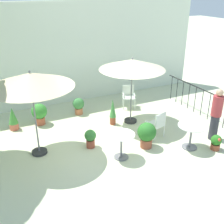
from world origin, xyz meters
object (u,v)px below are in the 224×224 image
(patio_umbrella_1, at_px, (132,65))
(standing_person, at_px, (216,114))
(potted_plant_3, at_px, (90,138))
(potted_plant_4, at_px, (113,111))
(cafe_table_1, at_px, (121,141))
(potted_plant_2, at_px, (40,113))
(patio_umbrella_0, at_px, (30,80))
(patio_chair_1, at_px, (157,123))
(potted_plant_0, at_px, (79,105))
(cafe_table_0, at_px, (191,132))
(potted_plant_7, at_px, (216,142))
(potted_plant_5, at_px, (13,119))
(potted_plant_1, at_px, (147,134))
(patio_chair_0, at_px, (129,95))

(patio_umbrella_1, distance_m, standing_person, 3.03)
(potted_plant_3, relative_size, potted_plant_4, 0.61)
(cafe_table_1, height_order, standing_person, standing_person)
(cafe_table_1, xyz_separation_m, potted_plant_2, (-1.58, 3.06, -0.09))
(patio_umbrella_0, height_order, standing_person, patio_umbrella_0)
(cafe_table_1, distance_m, potted_plant_4, 2.08)
(patio_chair_1, height_order, potted_plant_0, patio_chair_1)
(standing_person, bearing_deg, cafe_table_0, -173.78)
(patio_umbrella_1, bearing_deg, cafe_table_1, -125.68)
(cafe_table_0, distance_m, potted_plant_0, 4.29)
(potted_plant_7, bearing_deg, cafe_table_0, 146.36)
(potted_plant_0, xyz_separation_m, potted_plant_2, (-1.49, -0.22, 0.08))
(patio_chair_1, bearing_deg, standing_person, -28.22)
(potted_plant_3, bearing_deg, cafe_table_0, -26.22)
(potted_plant_4, height_order, potted_plant_7, potted_plant_4)
(potted_plant_0, bearing_deg, patio_chair_1, -59.55)
(patio_chair_1, distance_m, potted_plant_5, 4.72)
(potted_plant_1, relative_size, standing_person, 0.48)
(patio_umbrella_0, bearing_deg, cafe_table_0, -21.71)
(patio_chair_0, xyz_separation_m, patio_chair_1, (-0.39, -2.55, 0.00))
(patio_umbrella_0, xyz_separation_m, patio_umbrella_1, (3.36, 0.64, -0.13))
(potted_plant_2, relative_size, potted_plant_5, 0.96)
(patio_umbrella_0, relative_size, standing_person, 1.48)
(cafe_table_1, height_order, potted_plant_3, cafe_table_1)
(patio_chair_0, distance_m, potted_plant_3, 3.31)
(patio_umbrella_0, distance_m, potted_plant_1, 3.58)
(potted_plant_0, bearing_deg, patio_chair_0, -5.81)
(potted_plant_1, bearing_deg, potted_plant_0, 108.21)
(potted_plant_0, relative_size, potted_plant_7, 1.36)
(patio_chair_0, relative_size, potted_plant_1, 1.09)
(cafe_table_1, relative_size, potted_plant_7, 1.60)
(potted_plant_7, bearing_deg, patio_chair_0, 101.31)
(patio_umbrella_0, xyz_separation_m, cafe_table_0, (4.10, -1.63, -1.67))
(patio_umbrella_0, height_order, potted_plant_4, patio_umbrella_0)
(patio_umbrella_0, xyz_separation_m, potted_plant_4, (2.71, 0.75, -1.70))
(patio_chair_0, bearing_deg, patio_umbrella_1, -115.43)
(patio_chair_1, xyz_separation_m, potted_plant_2, (-3.10, 2.53, -0.07))
(cafe_table_1, bearing_deg, potted_plant_5, 128.92)
(potted_plant_4, bearing_deg, cafe_table_1, -109.33)
(potted_plant_4, bearing_deg, patio_chair_1, -59.88)
(patio_chair_1, relative_size, potted_plant_5, 1.10)
(patio_umbrella_0, relative_size, potted_plant_0, 3.88)
(potted_plant_2, height_order, potted_plant_4, potted_plant_4)
(cafe_table_0, bearing_deg, potted_plant_1, 152.83)
(potted_plant_3, bearing_deg, potted_plant_5, 131.26)
(potted_plant_0, relative_size, potted_plant_3, 1.11)
(potted_plant_1, xyz_separation_m, potted_plant_3, (-1.50, 0.71, -0.13))
(cafe_table_1, height_order, potted_plant_5, potted_plant_5)
(potted_plant_0, height_order, potted_plant_3, potted_plant_0)
(patio_umbrella_0, xyz_separation_m, patio_chair_1, (3.55, -0.69, -1.69))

